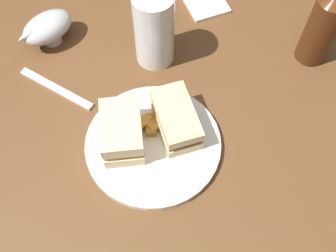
{
  "coord_description": "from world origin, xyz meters",
  "views": [
    {
      "loc": [
        -0.36,
        0.15,
        1.4
      ],
      "look_at": [
        -0.02,
        0.04,
        0.75
      ],
      "focal_mm": 42.4,
      "sensor_mm": 36.0,
      "label": 1
    }
  ],
  "objects": [
    {
      "name": "cider_bottle",
      "position": [
        0.07,
        -0.32,
        0.82
      ],
      "size": [
        0.07,
        0.07,
        0.25
      ],
      "color": "#47230F",
      "rests_on": "dining_table"
    },
    {
      "name": "pint_glass",
      "position": [
        0.18,
        0.0,
        0.79
      ],
      "size": [
        0.08,
        0.08,
        0.17
      ],
      "color": "white",
      "rests_on": "dining_table"
    },
    {
      "name": "potato_wedge_middle",
      "position": [
        -0.0,
        0.05,
        0.74
      ],
      "size": [
        0.04,
        0.05,
        0.02
      ],
      "primitive_type": "cube",
      "rotation": [
        0.0,
        0.0,
        1.92
      ],
      "color": "gold",
      "rests_on": "plate"
    },
    {
      "name": "gravy_boat",
      "position": [
        0.29,
        0.21,
        0.76
      ],
      "size": [
        0.11,
        0.14,
        0.07
      ],
      "color": "#B7B7BC",
      "rests_on": "dining_table"
    },
    {
      "name": "potato_wedge_left_edge",
      "position": [
        -0.0,
        0.06,
        0.74
      ],
      "size": [
        0.05,
        0.03,
        0.01
      ],
      "primitive_type": "cube",
      "rotation": [
        0.0,
        0.0,
        6.0
      ],
      "color": "#AD702D",
      "rests_on": "plate"
    },
    {
      "name": "potato_wedge_front",
      "position": [
        0.01,
        0.08,
        0.74
      ],
      "size": [
        0.03,
        0.04,
        0.02
      ],
      "primitive_type": "cube",
      "rotation": [
        0.0,
        0.0,
        5.22
      ],
      "color": "gold",
      "rests_on": "plate"
    },
    {
      "name": "potato_wedge_back",
      "position": [
        -0.01,
        0.04,
        0.74
      ],
      "size": [
        0.05,
        0.04,
        0.02
      ],
      "primitive_type": "cube",
      "rotation": [
        0.0,
        0.0,
        3.84
      ],
      "color": "#B77F33",
      "rests_on": "plate"
    },
    {
      "name": "sandwich_half_right",
      "position": [
        -0.01,
        0.12,
        0.77
      ],
      "size": [
        0.12,
        0.09,
        0.07
      ],
      "color": "beige",
      "rests_on": "plate"
    },
    {
      "name": "dining_table",
      "position": [
        0.0,
        0.0,
        0.36
      ],
      "size": [
        1.2,
        0.99,
        0.72
      ],
      "primitive_type": "cube",
      "color": "brown",
      "rests_on": "ground"
    },
    {
      "name": "plate",
      "position": [
        -0.03,
        0.07,
        0.73
      ],
      "size": [
        0.26,
        0.26,
        0.02
      ],
      "primitive_type": "cylinder",
      "color": "silver",
      "rests_on": "dining_table"
    },
    {
      "name": "ground_plane",
      "position": [
        0.0,
        0.0,
        0.0
      ],
      "size": [
        6.0,
        6.0,
        0.0
      ],
      "primitive_type": "plane",
      "color": "black"
    },
    {
      "name": "sandwich_half_left",
      "position": [
        -0.01,
        0.02,
        0.76
      ],
      "size": [
        0.13,
        0.07,
        0.06
      ],
      "color": "#CCB284",
      "rests_on": "plate"
    },
    {
      "name": "fork",
      "position": [
        0.16,
        0.22,
        0.72
      ],
      "size": [
        0.15,
        0.13,
        0.01
      ],
      "primitive_type": "cube",
      "rotation": [
        0.0,
        0.0,
        0.7
      ],
      "color": "silver",
      "rests_on": "dining_table"
    },
    {
      "name": "napkin",
      "position": [
        0.29,
        -0.16,
        0.72
      ],
      "size": [
        0.11,
        0.1,
        0.01
      ],
      "primitive_type": "cube",
      "rotation": [
        0.0,
        0.0,
        0.05
      ],
      "color": "white",
      "rests_on": "dining_table"
    }
  ]
}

